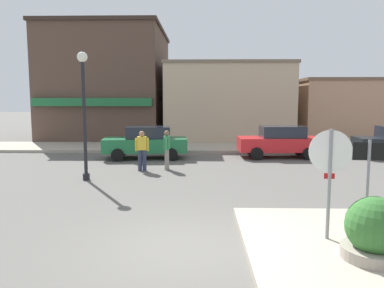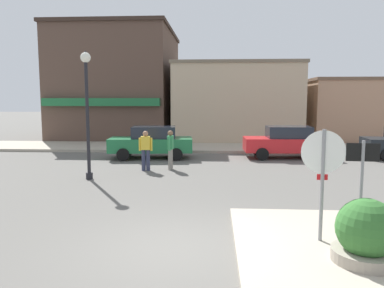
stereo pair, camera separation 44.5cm
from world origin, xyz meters
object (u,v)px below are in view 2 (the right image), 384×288
object	(u,v)px
one_way_sign	(361,181)
planter	(366,238)
stop_sign	(323,171)
pedestrian_crossing_near	(170,149)
pedestrian_crossing_far	(146,149)
parked_car_nearest	(152,142)
parked_car_second	(286,142)
lamp_post	(87,97)

from	to	relation	value
one_way_sign	planter	distance (m)	1.17
stop_sign	pedestrian_crossing_near	bearing A→B (deg)	115.86
stop_sign	pedestrian_crossing_far	bearing A→B (deg)	122.18
one_way_sign	stop_sign	bearing A→B (deg)	174.67
parked_car_nearest	parked_car_second	world-z (taller)	same
parked_car_second	pedestrian_crossing_near	size ratio (longest dim) A/B	2.51
planter	lamp_post	world-z (taller)	lamp_post
one_way_sign	pedestrian_crossing_near	xyz separation A→B (m)	(-4.55, 8.01, -0.46)
parked_car_second	lamp_post	bearing A→B (deg)	-145.64
parked_car_second	pedestrian_crossing_near	distance (m)	6.31
parked_car_nearest	parked_car_second	xyz separation A→B (m)	(6.58, 0.49, 0.00)
pedestrian_crossing_far	pedestrian_crossing_near	bearing A→B (deg)	16.27
lamp_post	planter	bearing A→B (deg)	-44.12
planter	lamp_post	distance (m)	10.10
one_way_sign	parked_car_second	size ratio (longest dim) A/B	0.52
parked_car_second	pedestrian_crossing_near	world-z (taller)	pedestrian_crossing_near
pedestrian_crossing_near	pedestrian_crossing_far	world-z (taller)	same
stop_sign	pedestrian_crossing_near	xyz separation A→B (m)	(-3.85, 7.94, -0.65)
stop_sign	planter	world-z (taller)	stop_sign
lamp_post	parked_car_second	world-z (taller)	lamp_post
lamp_post	pedestrian_crossing_far	distance (m)	3.23
one_way_sign	planter	world-z (taller)	one_way_sign
lamp_post	pedestrian_crossing_far	bearing A→B (deg)	45.32
one_way_sign	parked_car_second	xyz separation A→B (m)	(0.75, 11.44, -0.52)
pedestrian_crossing_far	one_way_sign	bearing A→B (deg)	-54.45
stop_sign	one_way_sign	bearing A→B (deg)	-5.33
stop_sign	lamp_post	distance (m)	8.94
planter	pedestrian_crossing_far	bearing A→B (deg)	121.73
stop_sign	parked_car_nearest	size ratio (longest dim) A/B	0.55
parked_car_nearest	pedestrian_crossing_far	size ratio (longest dim) A/B	2.58
lamp_post	parked_car_second	bearing A→B (deg)	34.36
stop_sign	lamp_post	size ratio (longest dim) A/B	0.51
stop_sign	lamp_post	bearing A→B (deg)	137.98
parked_car_nearest	pedestrian_crossing_near	xyz separation A→B (m)	(1.28, -2.94, 0.06)
one_way_sign	pedestrian_crossing_near	world-z (taller)	one_way_sign
planter	parked_car_second	bearing A→B (deg)	85.54
pedestrian_crossing_near	pedestrian_crossing_far	size ratio (longest dim) A/B	1.00
stop_sign	pedestrian_crossing_near	size ratio (longest dim) A/B	1.43
one_way_sign	planter	size ratio (longest dim) A/B	1.71
parked_car_second	pedestrian_crossing_far	xyz separation A→B (m)	(-6.27, -3.72, 0.06)
parked_car_nearest	stop_sign	bearing A→B (deg)	-64.78
planter	parked_car_second	distance (m)	12.34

